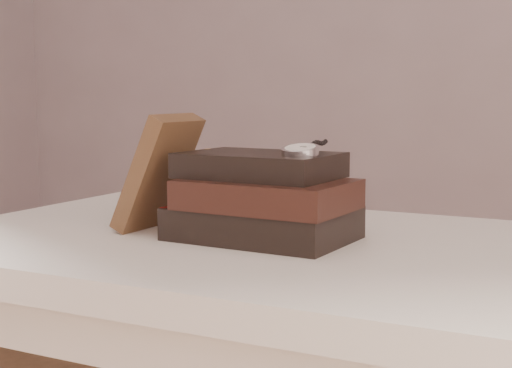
% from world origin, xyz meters
% --- Properties ---
extents(table, '(1.00, 0.60, 0.75)m').
position_xyz_m(table, '(0.00, 0.35, 0.66)').
color(table, silver).
rests_on(table, ground).
extents(book_stack, '(0.25, 0.18, 0.12)m').
position_xyz_m(book_stack, '(-0.02, 0.34, 0.80)').
color(book_stack, black).
rests_on(book_stack, table).
extents(journal, '(0.10, 0.11, 0.17)m').
position_xyz_m(journal, '(-0.19, 0.33, 0.83)').
color(journal, '#3B2516').
rests_on(journal, table).
extents(pocket_watch, '(0.05, 0.15, 0.02)m').
position_xyz_m(pocket_watch, '(0.04, 0.33, 0.88)').
color(pocket_watch, silver).
rests_on(pocket_watch, book_stack).
extents(eyeglasses, '(0.10, 0.12, 0.05)m').
position_xyz_m(eyeglasses, '(-0.10, 0.42, 0.82)').
color(eyeglasses, silver).
rests_on(eyeglasses, book_stack).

